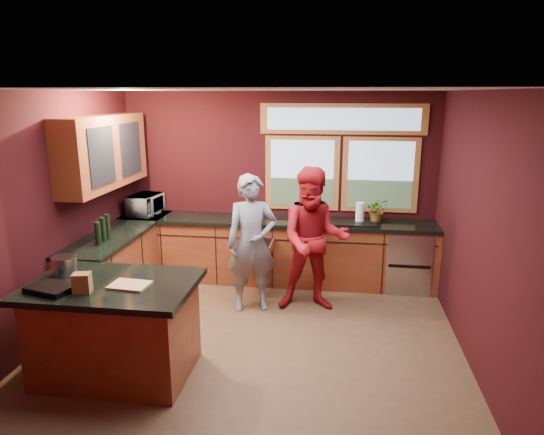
% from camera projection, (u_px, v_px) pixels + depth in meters
% --- Properties ---
extents(floor, '(4.50, 4.50, 0.00)m').
position_uv_depth(floor, '(255.00, 336.00, 5.48)').
color(floor, brown).
rests_on(floor, ground).
extents(room_shell, '(4.52, 4.02, 2.71)m').
position_uv_depth(room_shell, '(206.00, 173.00, 5.42)').
color(room_shell, black).
rests_on(room_shell, ground).
extents(back_counter, '(4.50, 0.64, 0.93)m').
position_uv_depth(back_counter, '(289.00, 251.00, 6.96)').
color(back_counter, '#5E2716').
rests_on(back_counter, floor).
extents(left_counter, '(0.64, 2.30, 0.93)m').
position_uv_depth(left_counter, '(121.00, 264.00, 6.44)').
color(left_counter, '#5E2716').
rests_on(left_counter, floor).
extents(island, '(1.55, 1.05, 0.95)m').
position_uv_depth(island, '(116.00, 328.00, 4.65)').
color(island, '#5E2716').
rests_on(island, floor).
extents(person_grey, '(0.72, 0.57, 1.72)m').
position_uv_depth(person_grey, '(252.00, 243.00, 6.00)').
color(person_grey, slate).
rests_on(person_grey, floor).
extents(person_red, '(0.95, 0.77, 1.81)m').
position_uv_depth(person_red, '(314.00, 240.00, 5.98)').
color(person_red, '#A31319').
rests_on(person_red, floor).
extents(microwave, '(0.42, 0.58, 0.30)m').
position_uv_depth(microwave, '(146.00, 205.00, 7.10)').
color(microwave, '#999999').
rests_on(microwave, left_counter).
extents(potted_plant, '(0.30, 0.26, 0.34)m').
position_uv_depth(potted_plant, '(377.00, 210.00, 6.69)').
color(potted_plant, '#999999').
rests_on(potted_plant, back_counter).
extents(paper_towel, '(0.12, 0.12, 0.28)m').
position_uv_depth(paper_towel, '(360.00, 212.00, 6.68)').
color(paper_towel, white).
rests_on(paper_towel, back_counter).
extents(cutting_board, '(0.37, 0.28, 0.02)m').
position_uv_depth(cutting_board, '(130.00, 285.00, 4.45)').
color(cutting_board, tan).
rests_on(cutting_board, island).
extents(stock_pot, '(0.24, 0.24, 0.18)m').
position_uv_depth(stock_pot, '(65.00, 265.00, 4.73)').
color(stock_pot, '#AFAEB3').
rests_on(stock_pot, island).
extents(paper_bag, '(0.17, 0.15, 0.18)m').
position_uv_depth(paper_bag, '(82.00, 283.00, 4.29)').
color(paper_bag, brown).
rests_on(paper_bag, island).
extents(black_tray, '(0.46, 0.37, 0.05)m').
position_uv_depth(black_tray, '(51.00, 288.00, 4.35)').
color(black_tray, black).
rests_on(black_tray, island).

